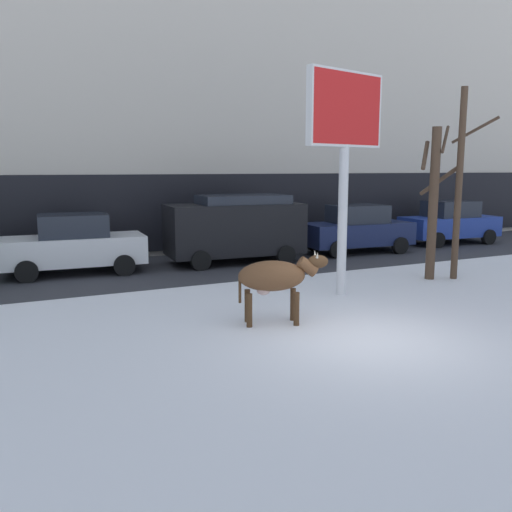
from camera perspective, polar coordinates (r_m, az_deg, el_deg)
ground_plane at (r=10.61m, az=11.84°, el=-8.61°), size 120.00×120.00×0.00m
road_strip at (r=18.10m, az=-5.13°, el=-0.99°), size 60.00×5.60×0.01m
building_facade at (r=23.41m, az=-10.45°, el=17.15°), size 44.00×6.10×13.00m
cow_brown at (r=11.16m, az=2.04°, el=-2.25°), size 1.93×1.02×1.54m
billboard at (r=13.77m, az=9.44°, el=13.71°), size 2.49×0.80×5.56m
car_white_sedan at (r=17.41m, az=-18.72°, el=1.15°), size 4.30×2.19×1.84m
car_black_van at (r=18.42m, az=-2.19°, el=3.11°), size 4.71×2.34×2.32m
car_navy_sedan at (r=21.01m, az=10.65°, el=2.80°), size 4.30×2.19×1.84m
car_blue_sedan at (r=24.65m, az=19.81°, el=3.35°), size 4.30×2.19×1.84m
pedestrian_near_billboard at (r=24.49m, az=11.70°, el=3.61°), size 0.36×0.24×1.73m
pedestrian_by_cars at (r=21.15m, az=-2.81°, el=2.92°), size 0.36×0.24×1.73m
pedestrian_far_left at (r=22.18m, az=2.88°, el=3.21°), size 0.36×0.24×1.73m
bare_tree_left_lot at (r=16.42m, az=18.26°, el=5.56°), size 1.34×1.14×4.38m
bare_tree_right_lot at (r=16.68m, az=20.71°, el=7.49°), size 1.56×1.40×5.48m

